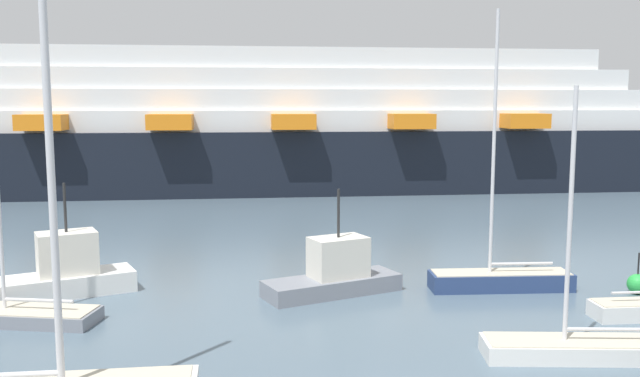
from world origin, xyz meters
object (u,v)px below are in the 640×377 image
sailboat_4 (579,345)px  fishing_boat_0 (335,273)px  cruise_ship (177,128)px  sailboat_0 (17,312)px  sailboat_1 (500,276)px  fishing_boat_1 (64,273)px  channel_buoy_1 (637,284)px

sailboat_4 → fishing_boat_0: bearing=-42.8°
sailboat_4 → cruise_ship: (-13.73, 41.01, 4.85)m
sailboat_0 → fishing_boat_0: 11.28m
sailboat_1 → fishing_boat_1: sailboat_1 is taller
sailboat_4 → fishing_boat_1: sailboat_4 is taller
sailboat_1 → sailboat_4: sailboat_1 is taller
sailboat_0 → channel_buoy_1: size_ratio=5.18×
fishing_boat_0 → cruise_ship: cruise_ship is taller
sailboat_1 → channel_buoy_1: size_ratio=6.71×
cruise_ship → fishing_boat_1: bearing=-92.5°
sailboat_1 → channel_buoy_1: sailboat_1 is taller
sailboat_0 → cruise_ship: cruise_ship is taller
fishing_boat_0 → fishing_boat_1: fishing_boat_1 is taller
sailboat_0 → fishing_boat_1: (0.83, 3.16, 0.50)m
sailboat_4 → fishing_boat_0: size_ratio=1.38×
sailboat_1 → sailboat_4: bearing=89.4°
sailboat_4 → channel_buoy_1: size_ratio=4.83×
channel_buoy_1 → sailboat_1: bearing=164.9°
sailboat_1 → cruise_ship: 37.08m
sailboat_1 → fishing_boat_1: bearing=-0.8°
sailboat_4 → cruise_ship: 43.52m
fishing_boat_0 → channel_buoy_1: 11.67m
fishing_boat_1 → channel_buoy_1: fishing_boat_1 is taller
sailboat_4 → sailboat_0: bearing=-9.1°
sailboat_0 → cruise_ship: size_ratio=0.09×
channel_buoy_1 → cruise_ship: 40.47m
sailboat_4 → fishing_boat_1: 18.43m
sailboat_0 → channel_buoy_1: bearing=-164.5°
fishing_boat_0 → sailboat_4: bearing=-71.7°
fishing_boat_1 → cruise_ship: bearing=65.9°
fishing_boat_0 → fishing_boat_1: bearing=153.6°
fishing_boat_0 → cruise_ship: bearing=84.1°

